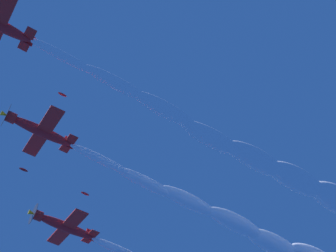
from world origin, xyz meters
name	(u,v)px	position (x,y,z in m)	size (l,w,h in m)	color
airplane_left_wingman	(38,130)	(-2.52, 6.98, 57.11)	(9.20, 8.94, 3.73)	red
airplane_right_wingman	(63,226)	(-7.69, 18.82, 55.55)	(9.18, 8.94, 3.78)	red
smoke_trail_lead	(328,195)	(21.69, 33.44, 57.89)	(29.17, 53.24, 4.27)	white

